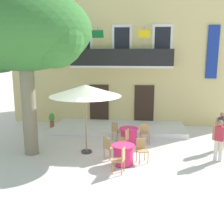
# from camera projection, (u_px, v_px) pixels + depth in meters

# --- Properties ---
(ground_plane) EXTENTS (120.00, 120.00, 0.00)m
(ground_plane) POSITION_uv_depth(u_px,v_px,m) (116.00, 155.00, 11.30)
(ground_plane) COLOR silver
(building_facade) EXTENTS (13.00, 5.09, 7.50)m
(building_facade) POSITION_uv_depth(u_px,v_px,m) (124.00, 58.00, 17.31)
(building_facade) COLOR #DBC67F
(building_facade) RESTS_ON ground
(entrance_step_platform) EXTENTS (6.94, 2.63, 0.25)m
(entrance_step_platform) POSITION_uv_depth(u_px,v_px,m) (120.00, 128.00, 14.87)
(entrance_step_platform) COLOR silver
(entrance_step_platform) RESTS_ON ground
(plane_tree) EXTENTS (5.28, 4.64, 6.49)m
(plane_tree) POSITION_uv_depth(u_px,v_px,m) (23.00, 34.00, 10.49)
(plane_tree) COLOR #7F755B
(plane_tree) RESTS_ON ground
(cafe_table_near_tree) EXTENTS (0.86, 0.86, 0.76)m
(cafe_table_near_tree) POSITION_uv_depth(u_px,v_px,m) (129.00, 136.00, 12.53)
(cafe_table_near_tree) COLOR #E52D66
(cafe_table_near_tree) RESTS_ON ground
(cafe_chair_near_tree_0) EXTENTS (0.50, 0.50, 0.91)m
(cafe_chair_near_tree_0) POSITION_uv_depth(u_px,v_px,m) (125.00, 138.00, 11.79)
(cafe_chair_near_tree_0) COLOR tan
(cafe_chair_near_tree_0) RESTS_ON ground
(cafe_chair_near_tree_1) EXTENTS (0.47, 0.47, 0.91)m
(cafe_chair_near_tree_1) POSITION_uv_depth(u_px,v_px,m) (145.00, 132.00, 12.64)
(cafe_chair_near_tree_1) COLOR tan
(cafe_chair_near_tree_1) RESTS_ON ground
(cafe_chair_near_tree_2) EXTENTS (0.56, 0.56, 0.91)m
(cafe_chair_near_tree_2) POSITION_uv_depth(u_px,v_px,m) (116.00, 130.00, 12.99)
(cafe_chair_near_tree_2) COLOR tan
(cafe_chair_near_tree_2) RESTS_ON ground
(cafe_table_middle) EXTENTS (0.86, 0.86, 0.76)m
(cafe_table_middle) POSITION_uv_depth(u_px,v_px,m) (123.00, 154.00, 10.25)
(cafe_table_middle) COLOR #E52D66
(cafe_table_middle) RESTS_ON ground
(cafe_chair_middle_0) EXTENTS (0.46, 0.46, 0.91)m
(cafe_chair_middle_0) POSITION_uv_depth(u_px,v_px,m) (120.00, 159.00, 9.49)
(cafe_chair_middle_0) COLOR tan
(cafe_chair_middle_0) RESTS_ON ground
(cafe_chair_middle_1) EXTENTS (0.52, 0.52, 0.91)m
(cafe_chair_middle_1) POSITION_uv_depth(u_px,v_px,m) (142.00, 149.00, 10.48)
(cafe_chair_middle_1) COLOR tan
(cafe_chair_middle_1) RESTS_ON ground
(cafe_chair_middle_2) EXTENTS (0.57, 0.57, 0.91)m
(cafe_chair_middle_2) POSITION_uv_depth(u_px,v_px,m) (109.00, 146.00, 10.72)
(cafe_chair_middle_2) COLOR tan
(cafe_chair_middle_2) RESTS_ON ground
(cafe_umbrella) EXTENTS (2.90, 2.90, 2.85)m
(cafe_umbrella) POSITION_uv_depth(u_px,v_px,m) (85.00, 91.00, 11.01)
(cafe_umbrella) COLOR #997A56
(cafe_umbrella) RESTS_ON ground
(ground_planter_left) EXTENTS (0.32, 0.32, 0.81)m
(ground_planter_left) POSITION_uv_depth(u_px,v_px,m) (52.00, 119.00, 15.37)
(ground_planter_left) COLOR #995638
(ground_planter_left) RESTS_ON ground
(pedestrian_near_entrance) EXTENTS (0.53, 0.35, 1.63)m
(pedestrian_near_entrance) POSITION_uv_depth(u_px,v_px,m) (219.00, 138.00, 10.45)
(pedestrian_near_entrance) COLOR silver
(pedestrian_near_entrance) RESTS_ON ground
(pedestrian_mid_plaza) EXTENTS (0.53, 0.39, 1.68)m
(pedestrian_mid_plaza) POSITION_uv_depth(u_px,v_px,m) (221.00, 129.00, 11.64)
(pedestrian_mid_plaza) COLOR gold
(pedestrian_mid_plaza) RESTS_ON ground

